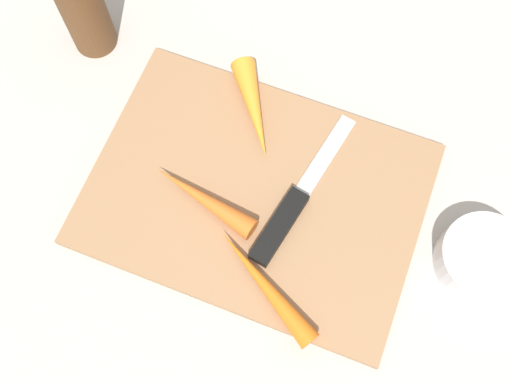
# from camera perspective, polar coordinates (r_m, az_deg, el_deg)

# --- Properties ---
(ground_plane) EXTENTS (1.40, 1.40, 0.00)m
(ground_plane) POSITION_cam_1_polar(r_m,az_deg,el_deg) (0.67, -0.00, -0.36)
(ground_plane) COLOR #ADA8A0
(cutting_board) EXTENTS (0.36, 0.26, 0.01)m
(cutting_board) POSITION_cam_1_polar(r_m,az_deg,el_deg) (0.66, -0.00, -0.18)
(cutting_board) COLOR #99704C
(cutting_board) RESTS_ON ground_plane
(knife) EXTENTS (0.06, 0.20, 0.01)m
(knife) POSITION_cam_1_polar(r_m,az_deg,el_deg) (0.64, 2.84, -2.37)
(knife) COLOR #B7B7BC
(knife) RESTS_ON cutting_board
(carrot_shortest) EXTENTS (0.09, 0.12, 0.03)m
(carrot_shortest) POSITION_cam_1_polar(r_m,az_deg,el_deg) (0.68, -0.18, 7.91)
(carrot_shortest) COLOR orange
(carrot_shortest) RESTS_ON cutting_board
(carrot_medium) EXTENTS (0.13, 0.05, 0.02)m
(carrot_medium) POSITION_cam_1_polar(r_m,az_deg,el_deg) (0.64, -5.01, -0.65)
(carrot_medium) COLOR orange
(carrot_medium) RESTS_ON cutting_board
(carrot_longest) EXTENTS (0.14, 0.09, 0.02)m
(carrot_longest) POSITION_cam_1_polar(r_m,az_deg,el_deg) (0.62, 0.86, -8.87)
(carrot_longest) COLOR orange
(carrot_longest) RESTS_ON cutting_board
(small_bowl) EXTENTS (0.09, 0.09, 0.04)m
(small_bowl) POSITION_cam_1_polar(r_m,az_deg,el_deg) (0.67, 20.68, -5.97)
(small_bowl) COLOR silver
(small_bowl) RESTS_ON ground_plane
(pepper_grinder) EXTENTS (0.05, 0.05, 0.14)m
(pepper_grinder) POSITION_cam_1_polar(r_m,az_deg,el_deg) (0.73, -16.29, 16.79)
(pepper_grinder) COLOR brown
(pepper_grinder) RESTS_ON ground_plane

